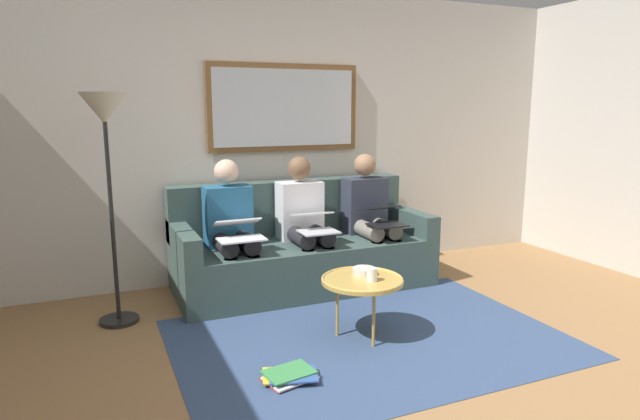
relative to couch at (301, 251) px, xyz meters
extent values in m
cube|color=olive|center=(0.00, 2.12, -0.36)|extent=(6.00, 5.20, 0.10)
cube|color=beige|center=(0.00, -0.48, 0.99)|extent=(6.00, 0.12, 2.60)
cube|color=#33476B|center=(0.00, 1.27, -0.31)|extent=(2.60, 1.80, 0.01)
cube|color=#384C47|center=(0.00, 0.07, -0.10)|extent=(2.20, 0.90, 0.42)
cube|color=#384C47|center=(0.00, -0.28, 0.35)|extent=(2.20, 0.20, 0.48)
cube|color=#384C47|center=(-1.03, 0.07, 0.21)|extent=(0.14, 0.90, 0.20)
cube|color=#384C47|center=(1.03, 0.07, 0.21)|extent=(0.14, 0.90, 0.20)
cube|color=brown|center=(0.00, -0.39, 1.24)|extent=(1.42, 0.04, 0.78)
cube|color=#B2B7BC|center=(0.00, -0.37, 1.24)|extent=(1.32, 0.01, 0.68)
cylinder|color=tan|center=(0.04, 1.22, 0.10)|extent=(0.56, 0.56, 0.03)
torus|color=tan|center=(0.04, 1.22, 0.11)|extent=(0.56, 0.56, 0.02)
cylinder|color=#B28E42|center=(0.04, 1.38, -0.11)|extent=(0.02, 0.02, 0.39)
cylinder|color=#B28E42|center=(-0.11, 1.13, -0.11)|extent=(0.02, 0.02, 0.39)
cylinder|color=#B28E42|center=(0.18, 1.13, -0.11)|extent=(0.02, 0.02, 0.39)
cylinder|color=silver|center=(0.00, 1.29, 0.15)|extent=(0.07, 0.07, 0.09)
cylinder|color=beige|center=(-0.02, 1.14, 0.13)|extent=(0.16, 0.16, 0.05)
cube|color=#2D3342|center=(-0.64, -0.03, 0.36)|extent=(0.38, 0.22, 0.50)
sphere|color=#997051|center=(-0.64, -0.03, 0.73)|extent=(0.20, 0.20, 0.20)
cylinder|color=gray|center=(-0.73, 0.18, 0.18)|extent=(0.14, 0.42, 0.14)
cylinder|color=gray|center=(-0.55, 0.18, 0.18)|extent=(0.14, 0.42, 0.14)
cylinder|color=gray|center=(-0.73, 0.39, -0.10)|extent=(0.11, 0.11, 0.42)
cylinder|color=gray|center=(-0.55, 0.39, -0.10)|extent=(0.11, 0.11, 0.42)
cube|color=black|center=(-0.64, 0.39, 0.25)|extent=(0.30, 0.24, 0.01)
cube|color=black|center=(-0.64, 0.24, 0.38)|extent=(0.30, 0.23, 0.07)
cube|color=#A5C6EA|center=(-0.64, 0.24, 0.38)|extent=(0.27, 0.20, 0.05)
cube|color=silver|center=(0.00, -0.03, 0.36)|extent=(0.38, 0.22, 0.50)
sphere|color=brown|center=(0.00, -0.03, 0.73)|extent=(0.20, 0.20, 0.20)
cylinder|color=#232328|center=(-0.09, 0.18, 0.18)|extent=(0.14, 0.42, 0.14)
cylinder|color=#232328|center=(0.09, 0.18, 0.18)|extent=(0.14, 0.42, 0.14)
cylinder|color=#232328|center=(-0.09, 0.39, -0.10)|extent=(0.11, 0.11, 0.42)
cylinder|color=#232328|center=(0.09, 0.39, -0.10)|extent=(0.11, 0.11, 0.42)
cube|color=silver|center=(0.00, 0.39, 0.25)|extent=(0.30, 0.24, 0.01)
cube|color=silver|center=(0.00, 0.25, 0.38)|extent=(0.30, 0.23, 0.05)
cube|color=#A5C6EA|center=(0.00, 0.25, 0.38)|extent=(0.27, 0.21, 0.04)
cube|color=#235B84|center=(0.64, -0.03, 0.36)|extent=(0.38, 0.22, 0.50)
sphere|color=beige|center=(0.64, -0.03, 0.73)|extent=(0.20, 0.20, 0.20)
cylinder|color=#232328|center=(0.55, 0.18, 0.18)|extent=(0.14, 0.42, 0.14)
cylinder|color=#232328|center=(0.73, 0.18, 0.18)|extent=(0.14, 0.42, 0.14)
cylinder|color=#232328|center=(0.55, 0.39, -0.10)|extent=(0.11, 0.11, 0.42)
cylinder|color=#232328|center=(0.73, 0.39, -0.10)|extent=(0.11, 0.11, 0.42)
cube|color=white|center=(0.64, 0.39, 0.25)|extent=(0.36, 0.21, 0.01)
cube|color=white|center=(0.64, 0.24, 0.36)|extent=(0.36, 0.20, 0.09)
cube|color=#A5C6EA|center=(0.64, 0.25, 0.36)|extent=(0.32, 0.17, 0.07)
cube|color=red|center=(0.70, 1.58, -0.30)|extent=(0.32, 0.26, 0.01)
cube|color=white|center=(0.70, 1.59, -0.29)|extent=(0.32, 0.26, 0.01)
cube|color=yellow|center=(0.71, 1.57, -0.28)|extent=(0.33, 0.27, 0.01)
cube|color=#33569E|center=(0.69, 1.60, -0.27)|extent=(0.32, 0.27, 0.01)
cube|color=#3D8C4C|center=(0.70, 1.58, -0.26)|extent=(0.31, 0.24, 0.01)
cylinder|color=black|center=(1.55, 0.27, -0.30)|extent=(0.28, 0.28, 0.03)
cylinder|color=black|center=(1.55, 0.27, 0.44)|extent=(0.03, 0.03, 1.50)
cone|color=beige|center=(1.55, 0.27, 1.24)|extent=(0.32, 0.32, 0.22)
camera|label=1|loc=(1.70, 4.34, 1.26)|focal=30.66mm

